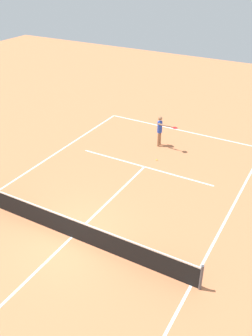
# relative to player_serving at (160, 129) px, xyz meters

# --- Properties ---
(ground_plane) EXTENTS (60.00, 60.00, 0.00)m
(ground_plane) POSITION_rel_player_serving_xyz_m (-0.34, 8.98, -1.09)
(ground_plane) COLOR #D37A4C
(court_lines) EXTENTS (10.14, 23.27, 0.01)m
(court_lines) POSITION_rel_player_serving_xyz_m (-0.34, 8.98, -1.09)
(court_lines) COLOR white
(court_lines) RESTS_ON ground
(tennis_net) EXTENTS (10.74, 0.10, 1.07)m
(tennis_net) POSITION_rel_player_serving_xyz_m (-0.34, 8.98, -0.59)
(tennis_net) COLOR #4C4C51
(tennis_net) RESTS_ON ground
(player_serving) EXTENTS (1.31, 0.60, 1.82)m
(player_serving) POSITION_rel_player_serving_xyz_m (0.00, 0.00, 0.00)
(player_serving) COLOR #9E704C
(player_serving) RESTS_ON ground
(tennis_ball) EXTENTS (0.07, 0.07, 0.07)m
(tennis_ball) POSITION_rel_player_serving_xyz_m (-0.60, 1.66, -1.06)
(tennis_ball) COLOR #CCE033
(tennis_ball) RESTS_ON ground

